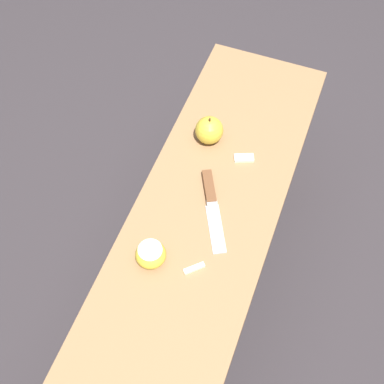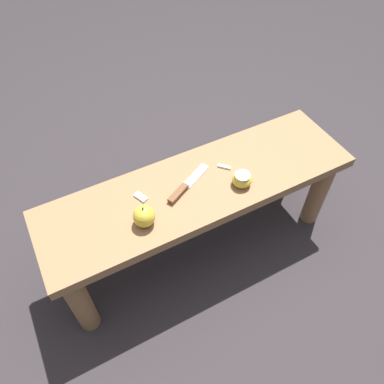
# 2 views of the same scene
# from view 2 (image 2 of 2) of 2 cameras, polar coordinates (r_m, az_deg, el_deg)

# --- Properties ---
(ground_plane) EXTENTS (8.00, 8.00, 0.00)m
(ground_plane) POSITION_cam_2_polar(r_m,az_deg,el_deg) (1.70, 0.91, -7.98)
(ground_plane) COLOR #2D282B
(wooden_bench) EXTENTS (1.20, 0.34, 0.42)m
(wooden_bench) POSITION_cam_2_polar(r_m,az_deg,el_deg) (1.44, 1.07, -1.16)
(wooden_bench) COLOR olive
(wooden_bench) RESTS_ON ground_plane
(knife) EXTENTS (0.21, 0.13, 0.02)m
(knife) POSITION_cam_2_polar(r_m,az_deg,el_deg) (1.34, -1.34, 0.56)
(knife) COLOR #B7BABF
(knife) RESTS_ON wooden_bench
(apple_whole) EXTENTS (0.07, 0.07, 0.08)m
(apple_whole) POSITION_cam_2_polar(r_m,az_deg,el_deg) (1.24, -7.32, -3.70)
(apple_whole) COLOR gold
(apple_whole) RESTS_ON wooden_bench
(apple_cut) EXTENTS (0.07, 0.07, 0.05)m
(apple_cut) POSITION_cam_2_polar(r_m,az_deg,el_deg) (1.36, 7.62, 1.91)
(apple_cut) COLOR gold
(apple_cut) RESTS_ON wooden_bench
(apple_slice_near_knife) EXTENTS (0.04, 0.04, 0.01)m
(apple_slice_near_knife) POSITION_cam_2_polar(r_m,az_deg,el_deg) (1.42, 4.93, 3.85)
(apple_slice_near_knife) COLOR white
(apple_slice_near_knife) RESTS_ON wooden_bench
(apple_slice_center) EXTENTS (0.04, 0.06, 0.01)m
(apple_slice_center) POSITION_cam_2_polar(r_m,az_deg,el_deg) (1.33, -7.83, -0.76)
(apple_slice_center) COLOR white
(apple_slice_center) RESTS_ON wooden_bench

